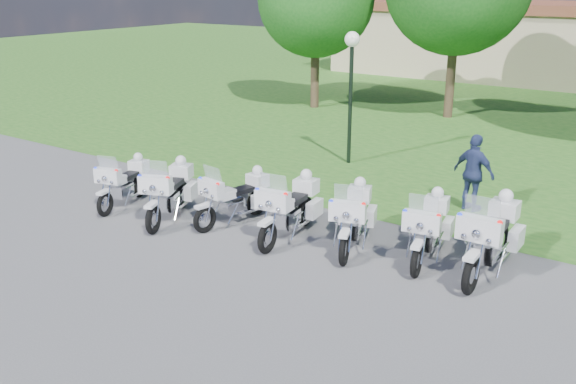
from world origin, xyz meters
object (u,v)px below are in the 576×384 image
Objects in this scene: motorcycle_3 at (290,207)px; motorcycle_5 at (429,227)px; motorcycle_1 at (170,191)px; motorcycle_0 at (125,182)px; motorcycle_2 at (236,196)px; motorcycle_4 at (353,216)px; lamp_post at (351,65)px; bystander_c at (474,173)px; motorcycle_6 at (491,236)px.

motorcycle_3 is 2.98m from motorcycle_5.
motorcycle_1 is at bearing 1.56° from motorcycle_5.
motorcycle_0 is 0.85× the size of motorcycle_3.
motorcycle_2 is 1.54m from motorcycle_3.
motorcycle_4 is 6.84m from lamp_post.
motorcycle_2 is 0.95× the size of motorcycle_5.
lamp_post reaches higher than bystander_c.
motorcycle_5 is at bearing 174.30° from motorcycle_0.
lamp_post is 5.38m from bystander_c.
motorcycle_1 is 6.02m from motorcycle_5.
motorcycle_1 reaches higher than motorcycle_4.
motorcycle_0 is 1.10× the size of bystander_c.
bystander_c is (5.65, 4.52, 0.27)m from motorcycle_1.
motorcycle_4 is at bearing -173.64° from motorcycle_3.
motorcycle_1 is 7.23m from motorcycle_6.
motorcycle_4 is (1.38, 0.32, -0.02)m from motorcycle_3.
lamp_post is at bearing -58.59° from motorcycle_5.
motorcycle_3 is at bearing 170.55° from motorcycle_1.
motorcycle_1 reaches higher than motorcycle_5.
motorcycle_0 is 7.58m from motorcycle_5.
motorcycle_0 is at bearing -112.64° from lamp_post.
motorcycle_0 is 8.81m from motorcycle_6.
bystander_c is (-0.22, 3.21, 0.29)m from motorcycle_5.
bystander_c is at bearing -163.63° from motorcycle_0.
motorcycle_4 is (4.34, 0.98, -0.01)m from motorcycle_1.
motorcycle_5 is at bearing 110.07° from bystander_c.
motorcycle_1 is 0.58× the size of lamp_post.
motorcycle_6 is at bearing 173.32° from motorcycle_0.
motorcycle_1 is 1.58m from motorcycle_2.
motorcycle_0 is 0.90× the size of motorcycle_5.
motorcycle_1 is 1.21× the size of bystander_c.
motorcycle_2 is at bearing 58.42° from bystander_c.
motorcycle_6 reaches higher than motorcycle_0.
motorcycle_2 is 6.33m from lamp_post.
motorcycle_4 is at bearing 173.59° from motorcycle_0.
motorcycle_2 is (3.03, 0.62, 0.03)m from motorcycle_0.
lamp_post is at bearing -79.02° from motorcycle_3.
motorcycle_3 is at bearing 71.25° from bystander_c.
motorcycle_3 is 0.62× the size of lamp_post.
motorcycle_3 is 4.71m from bystander_c.
motorcycle_6 is at bearing -163.55° from motorcycle_2.
motorcycle_4 is at bearing -164.55° from motorcycle_2.
motorcycle_3 is at bearing -72.40° from lamp_post.
motorcycle_3 is 4.20m from motorcycle_6.
motorcycle_5 is 1.24m from motorcycle_6.
motorcycle_4 is at bearing 1.22° from motorcycle_5.
motorcycle_1 is 0.94× the size of motorcycle_3.
lamp_post is (-4.77, 5.22, 2.33)m from motorcycle_5.
lamp_post is at bearing -121.57° from motorcycle_1.
motorcycle_2 is at bearing -7.15° from motorcycle_3.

